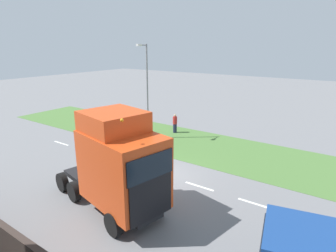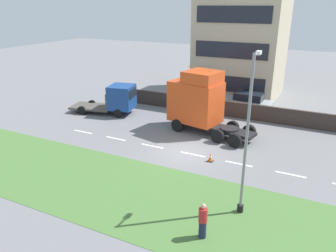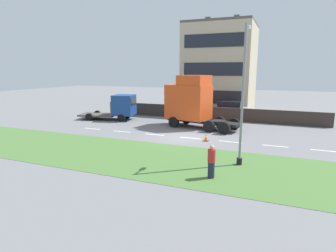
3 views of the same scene
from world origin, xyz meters
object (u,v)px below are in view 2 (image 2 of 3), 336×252
at_px(parked_car, 247,103).
at_px(lamp_post, 246,144).
at_px(lorry_cab, 198,101).
at_px(traffic_cone_lead, 210,157).
at_px(pedestrian, 203,221).
at_px(flatbed_truck, 117,99).

relative_size(parked_car, lamp_post, 0.61).
bearing_deg(lorry_cab, traffic_cone_lead, -137.69).
bearing_deg(pedestrian, lamp_post, -20.80).
bearing_deg(lorry_cab, lamp_post, -135.26).
height_order(lorry_cab, flatbed_truck, lorry_cab).
height_order(lorry_cab, traffic_cone_lead, lorry_cab).
distance_m(lorry_cab, flatbed_truck, 8.41).
xyz_separation_m(flatbed_truck, pedestrian, (-12.87, -13.30, -0.60)).
distance_m(flatbed_truck, parked_car, 12.24).
relative_size(parked_car, pedestrian, 2.76).
height_order(flatbed_truck, lamp_post, lamp_post).
distance_m(lamp_post, pedestrian, 4.03).
relative_size(parked_car, traffic_cone_lead, 8.23).
distance_m(lorry_cab, parked_car, 7.03).
bearing_deg(flatbed_truck, lamp_post, 42.58).
xyz_separation_m(parked_car, pedestrian, (-18.53, -2.46, -0.10)).
bearing_deg(flatbed_truck, lorry_cab, 73.00).
height_order(flatbed_truck, pedestrian, flatbed_truck).
distance_m(lorry_cab, lamp_post, 11.26).
bearing_deg(traffic_cone_lead, flatbed_truck, 63.30).
bearing_deg(lorry_cab, pedestrian, -145.40).
xyz_separation_m(flatbed_truck, lamp_post, (-10.17, -14.33, 2.21)).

